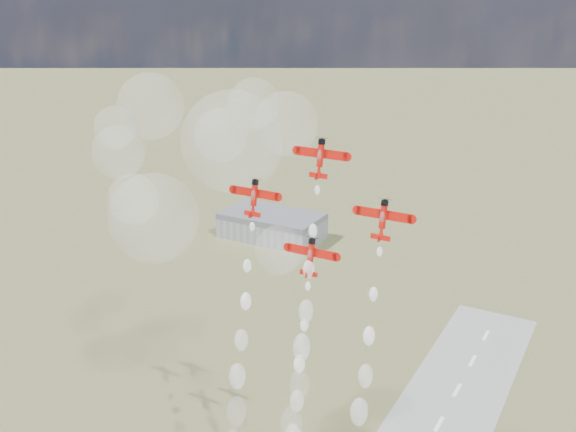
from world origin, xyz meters
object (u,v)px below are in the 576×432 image
(plane_right, at_px, (383,219))
(plane_slot, at_px, (311,256))
(plane_lead, at_px, (320,157))
(hangar, at_px, (272,225))
(plane_left, at_px, (254,197))

(plane_right, height_order, plane_slot, plane_right)
(plane_lead, xyz_separation_m, plane_slot, (0.00, -3.65, -18.88))
(hangar, height_order, plane_lead, plane_lead)
(plane_lead, height_order, plane_left, plane_lead)
(plane_lead, bearing_deg, plane_right, -7.56)
(plane_slot, bearing_deg, plane_lead, 90.00)
(hangar, distance_m, plane_left, 208.04)
(plane_right, bearing_deg, hangar, 125.49)
(hangar, distance_m, plane_slot, 212.79)
(plane_lead, height_order, plane_slot, plane_lead)
(hangar, relative_size, plane_right, 4.69)
(plane_left, bearing_deg, hangar, 118.84)
(plane_left, bearing_deg, plane_slot, -7.56)
(plane_slot, bearing_deg, hangar, 122.01)
(hangar, distance_m, plane_lead, 216.71)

